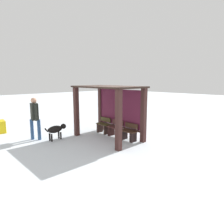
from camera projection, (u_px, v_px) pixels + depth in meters
name	position (u px, v px, depth m)	size (l,w,h in m)	color
ground_plane	(108.00, 138.00, 8.52)	(60.00, 60.00, 0.00)	silver
bus_shelter	(112.00, 103.00, 8.43)	(2.99, 1.74, 2.27)	#3F2320
bench_left_inside	(103.00, 127.00, 9.35)	(0.71, 0.35, 0.74)	#453B1C
bench_center_inside	(115.00, 130.00, 8.77)	(0.71, 0.40, 0.73)	#562F2D
bench_right_inside	(129.00, 134.00, 8.19)	(0.71, 0.39, 0.71)	#432A1D
person_walking	(35.00, 115.00, 8.18)	(0.65, 0.37, 1.80)	black
dog	(56.00, 129.00, 8.27)	(0.31, 0.99, 0.64)	black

